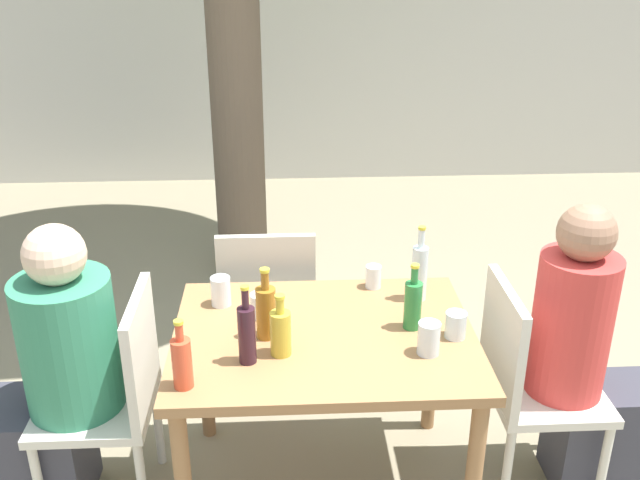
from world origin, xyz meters
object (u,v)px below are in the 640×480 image
oil_cruet_1 (281,332)px  drinking_glass_4 (429,338)px  person_seated_0 (53,386)px  soda_bottle_5 (182,361)px  green_bottle_3 (413,304)px  water_bottle_0 (419,271)px  person_seated_1 (587,368)px  patio_chair_0 (116,390)px  patio_chair_2 (268,302)px  amber_bottle_4 (266,311)px  wine_bottle_2 (247,333)px  drinking_glass_0 (456,325)px  drinking_glass_3 (221,291)px  drinking_glass_1 (373,277)px  patio_chair_1 (526,377)px  dining_table_front (324,355)px  drinking_glass_2 (261,305)px

oil_cruet_1 → drinking_glass_4: oil_cruet_1 is taller
person_seated_0 → soda_bottle_5: (0.55, -0.31, 0.30)m
green_bottle_3 → water_bottle_0: bearing=74.0°
person_seated_1 → water_bottle_0: size_ratio=3.88×
drinking_glass_4 → patio_chair_0: bearing=172.3°
patio_chair_2 → person_seated_1: bearing=152.2°
patio_chair_0 → person_seated_1: 1.84m
water_bottle_0 → amber_bottle_4: 0.67m
wine_bottle_2 → green_bottle_3: bearing=18.1°
patio_chair_0 → drinking_glass_0: bearing=87.6°
person_seated_1 → drinking_glass_3: bearing=80.4°
drinking_glass_3 → drinking_glass_1: bearing=10.6°
patio_chair_1 → drinking_glass_0: size_ratio=9.03×
patio_chair_2 → drinking_glass_1: (0.46, -0.31, 0.28)m
water_bottle_0 → drinking_glass_3: 0.80m
person_seated_1 → drinking_glass_1: (-0.81, 0.36, 0.24)m
patio_chair_0 → green_bottle_3: size_ratio=3.43×
amber_bottle_4 → dining_table_front: bearing=3.6°
amber_bottle_4 → drinking_glass_4: amber_bottle_4 is taller
oil_cruet_1 → soda_bottle_5: (-0.32, -0.18, 0.01)m
drinking_glass_1 → person_seated_1: bearing=-24.1°
water_bottle_0 → soda_bottle_5: bearing=-147.5°
person_seated_1 → green_bottle_3: size_ratio=4.68×
drinking_glass_2 → wine_bottle_2: bearing=-97.0°
patio_chair_0 → water_bottle_0: water_bottle_0 is taller
patio_chair_1 → drinking_glass_4: size_ratio=7.44×
drinking_glass_3 → person_seated_1: bearing=-9.6°
drinking_glass_0 → patio_chair_2: bearing=134.7°
amber_bottle_4 → patio_chair_2: bearing=91.0°
green_bottle_3 → drinking_glass_4: bearing=-81.3°
patio_chair_1 → green_bottle_3: 0.57m
water_bottle_0 → drinking_glass_2: water_bottle_0 is taller
patio_chair_0 → drinking_glass_2: patio_chair_0 is taller
drinking_glass_3 → amber_bottle_4: bearing=-53.9°
patio_chair_0 → amber_bottle_4: (0.59, -0.01, 0.34)m
patio_chair_2 → person_seated_1: 1.43m
patio_chair_0 → drinking_glass_2: (0.56, 0.14, 0.28)m
drinking_glass_2 → drinking_glass_4: drinking_glass_4 is taller
dining_table_front → person_seated_0: person_seated_0 is taller
oil_cruet_1 → patio_chair_2: bearing=94.6°
person_seated_1 → drinking_glass_0: 0.61m
amber_bottle_4 → drinking_glass_1: amber_bottle_4 is taller
patio_chair_2 → person_seated_0: 1.05m
water_bottle_0 → drinking_glass_1: 0.22m
person_seated_0 → drinking_glass_1: (1.26, 0.36, 0.25)m
water_bottle_0 → person_seated_1: bearing=-21.5°
green_bottle_3 → patio_chair_1: bearing=-2.9°
green_bottle_3 → drinking_glass_0: (0.15, -0.08, -0.05)m
patio_chair_0 → person_seated_1: bearing=90.0°
water_bottle_0 → soda_bottle_5: size_ratio=1.28×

